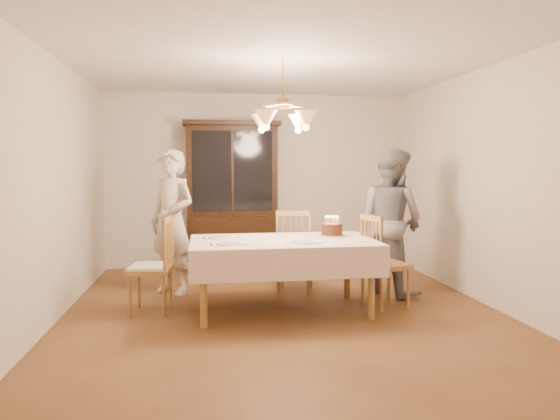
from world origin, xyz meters
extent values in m
plane|color=brown|center=(0.00, 0.00, 0.00)|extent=(5.00, 5.00, 0.00)
plane|color=white|center=(0.00, 0.00, 2.60)|extent=(5.00, 5.00, 0.00)
plane|color=beige|center=(0.00, 2.50, 1.30)|extent=(4.50, 0.00, 4.50)
plane|color=beige|center=(0.00, -2.50, 1.30)|extent=(4.50, 0.00, 4.50)
plane|color=beige|center=(-2.25, 0.00, 1.30)|extent=(0.00, 5.00, 5.00)
plane|color=beige|center=(2.25, 0.00, 1.30)|extent=(0.00, 5.00, 5.00)
cube|color=olive|center=(0.00, 0.00, 0.73)|extent=(1.80, 1.00, 0.04)
cube|color=white|center=(0.00, 0.00, 0.75)|extent=(1.90, 1.10, 0.01)
cylinder|color=olive|center=(-0.82, -0.42, 0.35)|extent=(0.07, 0.07, 0.71)
cylinder|color=olive|center=(0.82, -0.42, 0.35)|extent=(0.07, 0.07, 0.71)
cylinder|color=olive|center=(-0.82, 0.42, 0.35)|extent=(0.07, 0.07, 0.71)
cylinder|color=olive|center=(0.82, 0.42, 0.35)|extent=(0.07, 0.07, 0.71)
cube|color=black|center=(-0.40, 2.23, 0.40)|extent=(1.30, 0.50, 0.80)
cube|color=black|center=(-0.40, 2.28, 1.45)|extent=(1.30, 0.40, 1.30)
cube|color=black|center=(-0.40, 2.08, 1.45)|extent=(1.14, 0.01, 1.14)
cube|color=black|center=(-0.40, 2.23, 2.13)|extent=(1.38, 0.54, 0.06)
cube|color=olive|center=(0.28, 0.82, 0.45)|extent=(0.54, 0.53, 0.05)
cube|color=olive|center=(0.22, 0.64, 0.97)|extent=(0.39, 0.15, 0.06)
cylinder|color=olive|center=(0.50, 0.94, 0.21)|extent=(0.04, 0.04, 0.43)
cylinder|color=olive|center=(0.16, 1.04, 0.21)|extent=(0.04, 0.04, 0.43)
cylinder|color=olive|center=(0.40, 0.61, 0.21)|extent=(0.04, 0.04, 0.43)
cylinder|color=olive|center=(0.06, 0.71, 0.21)|extent=(0.04, 0.04, 0.43)
cube|color=olive|center=(-1.37, 0.17, 0.45)|extent=(0.47, 0.49, 0.05)
cube|color=olive|center=(-1.18, 0.15, 0.97)|extent=(0.08, 0.40, 0.06)
cylinder|color=olive|center=(-1.51, 0.37, 0.21)|extent=(0.04, 0.04, 0.43)
cylinder|color=olive|center=(-1.56, 0.01, 0.21)|extent=(0.04, 0.04, 0.43)
cylinder|color=olive|center=(-1.17, 0.33, 0.21)|extent=(0.04, 0.04, 0.43)
cylinder|color=olive|center=(-1.22, -0.03, 0.21)|extent=(0.04, 0.04, 0.43)
cube|color=silver|center=(-1.37, 0.17, 0.48)|extent=(0.43, 0.44, 0.03)
cube|color=olive|center=(1.13, 0.03, 0.45)|extent=(0.51, 0.53, 0.05)
cube|color=olive|center=(0.95, -0.01, 0.97)|extent=(0.13, 0.40, 0.06)
cylinder|color=olive|center=(1.34, -0.10, 0.21)|extent=(0.04, 0.04, 0.43)
cylinder|color=olive|center=(1.26, 0.25, 0.21)|extent=(0.04, 0.04, 0.43)
cylinder|color=olive|center=(1.01, -0.18, 0.21)|extent=(0.04, 0.04, 0.43)
cylinder|color=olive|center=(0.93, 0.17, 0.21)|extent=(0.04, 0.04, 0.43)
imported|color=beige|center=(-1.19, 0.96, 0.86)|extent=(0.74, 0.72, 1.72)
imported|color=slate|center=(1.39, 0.57, 0.86)|extent=(0.98, 1.05, 1.72)
cylinder|color=white|center=(0.57, 0.18, 0.77)|extent=(0.30, 0.30, 0.01)
cylinder|color=#3D1A0D|center=(0.57, 0.18, 0.83)|extent=(0.23, 0.23, 0.12)
cylinder|color=#598CD8|center=(0.64, 0.18, 0.93)|extent=(0.01, 0.01, 0.07)
sphere|color=#FFB23F|center=(0.64, 0.18, 0.97)|extent=(0.01, 0.01, 0.01)
cylinder|color=pink|center=(0.63, 0.21, 0.93)|extent=(0.01, 0.01, 0.07)
sphere|color=#FFB23F|center=(0.63, 0.21, 0.97)|extent=(0.01, 0.01, 0.01)
cylinder|color=#EACC66|center=(0.61, 0.24, 0.93)|extent=(0.01, 0.01, 0.07)
sphere|color=#FFB23F|center=(0.61, 0.24, 0.97)|extent=(0.01, 0.01, 0.01)
cylinder|color=#598CD8|center=(0.58, 0.25, 0.93)|extent=(0.01, 0.01, 0.07)
sphere|color=#FFB23F|center=(0.58, 0.25, 0.97)|extent=(0.01, 0.01, 0.01)
cylinder|color=pink|center=(0.55, 0.25, 0.93)|extent=(0.01, 0.01, 0.07)
sphere|color=#FFB23F|center=(0.55, 0.25, 0.97)|extent=(0.01, 0.01, 0.01)
cylinder|color=#EACC66|center=(0.53, 0.24, 0.93)|extent=(0.01, 0.01, 0.07)
sphere|color=#FFB23F|center=(0.53, 0.24, 0.97)|extent=(0.01, 0.01, 0.01)
cylinder|color=#598CD8|center=(0.51, 0.21, 0.93)|extent=(0.01, 0.01, 0.07)
sphere|color=#FFB23F|center=(0.51, 0.21, 0.97)|extent=(0.01, 0.01, 0.01)
cylinder|color=pink|center=(0.50, 0.18, 0.93)|extent=(0.01, 0.01, 0.07)
sphere|color=#FFB23F|center=(0.50, 0.18, 0.97)|extent=(0.01, 0.01, 0.01)
cylinder|color=#EACC66|center=(0.51, 0.15, 0.93)|extent=(0.01, 0.01, 0.07)
sphere|color=#FFB23F|center=(0.51, 0.15, 0.97)|extent=(0.01, 0.01, 0.01)
cylinder|color=#598CD8|center=(0.53, 0.13, 0.93)|extent=(0.01, 0.01, 0.07)
sphere|color=#FFB23F|center=(0.53, 0.13, 0.97)|extent=(0.01, 0.01, 0.01)
cylinder|color=pink|center=(0.55, 0.12, 0.93)|extent=(0.01, 0.01, 0.07)
sphere|color=#FFB23F|center=(0.55, 0.12, 0.97)|extent=(0.01, 0.01, 0.01)
cylinder|color=#EACC66|center=(0.58, 0.12, 0.93)|extent=(0.01, 0.01, 0.07)
sphere|color=#FFB23F|center=(0.58, 0.12, 0.97)|extent=(0.01, 0.01, 0.01)
cylinder|color=#598CD8|center=(0.61, 0.13, 0.93)|extent=(0.01, 0.01, 0.07)
sphere|color=#FFB23F|center=(0.61, 0.13, 0.97)|extent=(0.01, 0.01, 0.01)
cylinder|color=pink|center=(0.63, 0.15, 0.93)|extent=(0.01, 0.01, 0.07)
sphere|color=#FFB23F|center=(0.63, 0.15, 0.97)|extent=(0.01, 0.01, 0.01)
cylinder|color=white|center=(-0.58, -0.24, 0.77)|extent=(0.23, 0.23, 0.02)
cube|color=silver|center=(-0.74, -0.24, 0.76)|extent=(0.01, 0.16, 0.01)
cube|color=silver|center=(-0.42, -0.24, 0.76)|extent=(0.10, 0.10, 0.01)
cylinder|color=white|center=(0.17, -0.25, 0.77)|extent=(0.25, 0.25, 0.02)
cube|color=silver|center=(0.01, -0.25, 0.76)|extent=(0.01, 0.16, 0.01)
cube|color=silver|center=(0.34, -0.25, 0.76)|extent=(0.10, 0.10, 0.01)
cylinder|color=white|center=(-0.64, 0.23, 0.77)|extent=(0.24, 0.24, 0.02)
cube|color=silver|center=(-0.81, 0.23, 0.76)|extent=(0.01, 0.16, 0.01)
cube|color=silver|center=(-0.48, 0.23, 0.76)|extent=(0.10, 0.10, 0.01)
cylinder|color=#BF8C3F|center=(0.00, 0.00, 2.40)|extent=(0.02, 0.02, 0.40)
cylinder|color=#BF8C3F|center=(0.00, 0.00, 2.15)|extent=(0.12, 0.12, 0.10)
cone|color=#D8994C|center=(0.20, 0.20, 1.97)|extent=(0.22, 0.22, 0.18)
sphere|color=#FFD899|center=(0.20, 0.20, 1.90)|extent=(0.07, 0.07, 0.07)
cone|color=#D8994C|center=(-0.20, 0.20, 1.97)|extent=(0.22, 0.22, 0.18)
sphere|color=#FFD899|center=(-0.20, 0.20, 1.90)|extent=(0.07, 0.07, 0.07)
cone|color=#D8994C|center=(-0.20, -0.20, 1.97)|extent=(0.22, 0.22, 0.18)
sphere|color=#FFD899|center=(-0.20, -0.20, 1.90)|extent=(0.07, 0.07, 0.07)
cone|color=#D8994C|center=(0.20, -0.20, 1.97)|extent=(0.22, 0.22, 0.18)
sphere|color=#FFD899|center=(0.20, -0.20, 1.90)|extent=(0.07, 0.07, 0.07)
camera|label=1|loc=(-0.80, -5.06, 1.52)|focal=32.00mm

